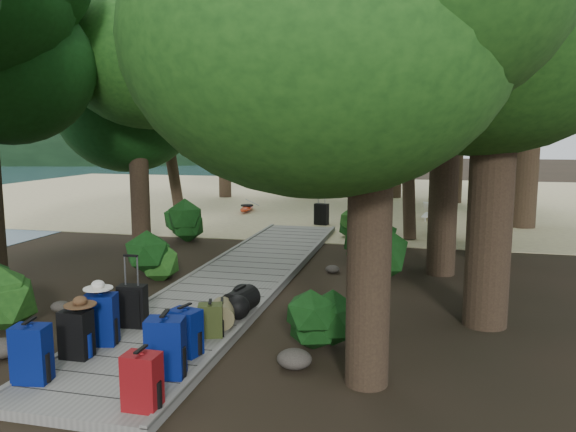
% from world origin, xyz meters
% --- Properties ---
extents(ground, '(120.00, 120.00, 0.00)m').
position_xyz_m(ground, '(0.00, 0.00, 0.00)').
color(ground, black).
rests_on(ground, ground).
extents(sand_beach, '(40.00, 22.00, 0.02)m').
position_xyz_m(sand_beach, '(0.00, 16.00, 0.01)').
color(sand_beach, '#CBBF89').
rests_on(sand_beach, ground).
extents(distant_hill, '(32.00, 16.00, 12.00)m').
position_xyz_m(distant_hill, '(-40.00, 48.00, 0.00)').
color(distant_hill, black).
rests_on(distant_hill, ground).
extents(boardwalk, '(2.00, 12.00, 0.12)m').
position_xyz_m(boardwalk, '(0.00, 1.00, 0.06)').
color(boardwalk, gray).
rests_on(boardwalk, ground).
extents(backpack_left_a, '(0.43, 0.33, 0.74)m').
position_xyz_m(backpack_left_a, '(-0.76, -4.34, 0.49)').
color(backpack_left_a, navy).
rests_on(backpack_left_a, boardwalk).
extents(backpack_left_b, '(0.37, 0.27, 0.68)m').
position_xyz_m(backpack_left_b, '(-0.69, -3.60, 0.46)').
color(backpack_left_b, black).
rests_on(backpack_left_b, boardwalk).
extents(backpack_left_c, '(0.47, 0.38, 0.76)m').
position_xyz_m(backpack_left_c, '(-0.64, -3.12, 0.50)').
color(backpack_left_c, navy).
rests_on(backpack_left_c, boardwalk).
extents(backpack_right_a, '(0.37, 0.26, 0.66)m').
position_xyz_m(backpack_right_a, '(0.77, -4.63, 0.45)').
color(backpack_right_a, maroon).
rests_on(backpack_right_a, boardwalk).
extents(backpack_right_b, '(0.48, 0.38, 0.78)m').
position_xyz_m(backpack_right_b, '(0.66, -3.86, 0.51)').
color(backpack_right_b, navy).
rests_on(backpack_right_b, boardwalk).
extents(backpack_right_c, '(0.44, 0.36, 0.66)m').
position_xyz_m(backpack_right_c, '(0.61, -3.19, 0.45)').
color(backpack_right_c, navy).
rests_on(backpack_right_c, boardwalk).
extents(backpack_right_d, '(0.39, 0.34, 0.51)m').
position_xyz_m(backpack_right_d, '(0.68, -2.50, 0.38)').
color(backpack_right_d, '#344019').
rests_on(backpack_right_d, boardwalk).
extents(duffel_right_khaki, '(0.52, 0.63, 0.36)m').
position_xyz_m(duffel_right_khaki, '(0.69, -2.03, 0.30)').
color(duffel_right_khaki, olive).
rests_on(duffel_right_khaki, boardwalk).
extents(duffel_right_black, '(0.51, 0.70, 0.40)m').
position_xyz_m(duffel_right_black, '(0.77, -1.45, 0.32)').
color(duffel_right_black, black).
rests_on(duffel_right_black, boardwalk).
extents(suitcase_on_boardwalk, '(0.43, 0.27, 0.62)m').
position_xyz_m(suitcase_on_boardwalk, '(-0.57, -2.39, 0.43)').
color(suitcase_on_boardwalk, black).
rests_on(suitcase_on_boardwalk, boardwalk).
extents(lone_suitcase_on_sand, '(0.48, 0.35, 0.68)m').
position_xyz_m(lone_suitcase_on_sand, '(0.39, 8.05, 0.36)').
color(lone_suitcase_on_sand, black).
rests_on(lone_suitcase_on_sand, sand_beach).
extents(hat_brown, '(0.40, 0.40, 0.12)m').
position_xyz_m(hat_brown, '(-0.63, -3.57, 0.86)').
color(hat_brown, '#51351E').
rests_on(hat_brown, backpack_left_b).
extents(hat_white, '(0.39, 0.39, 0.13)m').
position_xyz_m(hat_white, '(-0.66, -3.11, 0.95)').
color(hat_white, silver).
rests_on(hat_white, backpack_left_c).
extents(kayak, '(1.09, 3.47, 0.34)m').
position_xyz_m(kayak, '(-2.87, 10.41, 0.19)').
color(kayak, red).
rests_on(kayak, sand_beach).
extents(sun_lounger, '(0.78, 1.77, 0.55)m').
position_xyz_m(sun_lounger, '(3.88, 9.91, 0.30)').
color(sun_lounger, silver).
rests_on(sun_lounger, sand_beach).
extents(tree_right_a, '(4.39, 4.39, 7.32)m').
position_xyz_m(tree_right_a, '(2.93, -3.24, 3.66)').
color(tree_right_a, black).
rests_on(tree_right_a, ground).
extents(tree_right_b, '(5.33, 5.33, 9.52)m').
position_xyz_m(tree_right_b, '(4.51, -0.76, 4.76)').
color(tree_right_b, black).
rests_on(tree_right_b, ground).
extents(tree_right_c, '(4.88, 4.88, 8.44)m').
position_xyz_m(tree_right_c, '(3.94, 2.38, 4.22)').
color(tree_right_c, black).
rests_on(tree_right_c, ground).
extents(tree_right_d, '(5.75, 5.75, 10.54)m').
position_xyz_m(tree_right_d, '(5.10, 3.68, 5.27)').
color(tree_right_d, black).
rests_on(tree_right_d, ground).
extents(tree_right_e, '(5.29, 5.29, 9.51)m').
position_xyz_m(tree_right_e, '(4.06, 6.87, 4.76)').
color(tree_right_e, black).
rests_on(tree_right_e, ground).
extents(tree_right_f, '(6.18, 6.18, 11.03)m').
position_xyz_m(tree_right_f, '(6.62, 9.08, 5.52)').
color(tree_right_f, black).
rests_on(tree_right_f, ground).
extents(tree_left_c, '(4.00, 4.00, 6.96)m').
position_xyz_m(tree_left_c, '(-3.58, 3.55, 3.48)').
color(tree_left_c, black).
rests_on(tree_left_c, ground).
extents(tree_back_a, '(5.19, 5.19, 8.98)m').
position_xyz_m(tree_back_a, '(-1.43, 15.48, 4.49)').
color(tree_back_a, black).
rests_on(tree_back_a, ground).
extents(tree_back_b, '(5.57, 5.57, 9.95)m').
position_xyz_m(tree_back_b, '(2.25, 16.53, 4.98)').
color(tree_back_b, black).
rests_on(tree_back_b, ground).
extents(tree_back_c, '(4.42, 4.42, 7.96)m').
position_xyz_m(tree_back_c, '(4.90, 15.14, 3.98)').
color(tree_back_c, black).
rests_on(tree_back_c, ground).
extents(tree_back_d, '(4.84, 4.84, 8.07)m').
position_xyz_m(tree_back_d, '(-5.34, 14.91, 4.04)').
color(tree_back_d, black).
rests_on(tree_back_d, ground).
extents(palm_right_a, '(4.80, 4.80, 8.19)m').
position_xyz_m(palm_right_a, '(3.37, 6.41, 4.09)').
color(palm_right_a, '#124113').
rests_on(palm_right_a, ground).
extents(palm_right_b, '(4.42, 4.42, 8.54)m').
position_xyz_m(palm_right_b, '(4.54, 11.60, 4.27)').
color(palm_right_b, '#124113').
rests_on(palm_right_b, ground).
extents(palm_right_c, '(4.26, 4.26, 6.78)m').
position_xyz_m(palm_right_c, '(1.94, 12.25, 3.39)').
color(palm_right_c, '#124113').
rests_on(palm_right_c, ground).
extents(palm_left_a, '(4.69, 4.69, 7.46)m').
position_xyz_m(palm_left_a, '(-4.12, 6.64, 3.73)').
color(palm_left_a, '#124113').
rests_on(palm_left_a, ground).
extents(rock_left_a, '(0.47, 0.42, 0.26)m').
position_xyz_m(rock_left_a, '(-1.83, -3.59, 0.13)').
color(rock_left_a, '#4C473F').
rests_on(rock_left_a, ground).
extents(rock_left_b, '(0.33, 0.30, 0.18)m').
position_xyz_m(rock_left_b, '(-2.26, -1.73, 0.09)').
color(rock_left_b, '#4C473F').
rests_on(rock_left_b, ground).
extents(rock_left_c, '(0.45, 0.41, 0.25)m').
position_xyz_m(rock_left_c, '(-1.75, 0.76, 0.12)').
color(rock_left_c, '#4C473F').
rests_on(rock_left_c, ground).
extents(rock_left_d, '(0.26, 0.24, 0.14)m').
position_xyz_m(rock_left_d, '(-2.52, 2.59, 0.07)').
color(rock_left_d, '#4C473F').
rests_on(rock_left_d, ground).
extents(rock_right_a, '(0.45, 0.40, 0.24)m').
position_xyz_m(rock_right_a, '(2.00, -3.02, 0.12)').
color(rock_right_a, '#4C473F').
rests_on(rock_right_a, ground).
extents(rock_right_b, '(0.47, 0.43, 0.26)m').
position_xyz_m(rock_right_b, '(2.82, -1.42, 0.13)').
color(rock_right_b, '#4C473F').
rests_on(rock_right_b, ground).
extents(rock_right_c, '(0.30, 0.27, 0.16)m').
position_xyz_m(rock_right_c, '(1.71, 1.94, 0.08)').
color(rock_right_c, '#4C473F').
rests_on(rock_right_c, ground).
extents(shrub_left_b, '(1.02, 1.02, 0.92)m').
position_xyz_m(shrub_left_b, '(-1.78, 0.56, 0.46)').
color(shrub_left_b, '#194414').
rests_on(shrub_left_b, ground).
extents(shrub_left_c, '(1.28, 1.28, 1.15)m').
position_xyz_m(shrub_left_c, '(-2.84, 4.57, 0.57)').
color(shrub_left_c, '#194414').
rests_on(shrub_left_c, ground).
extents(shrub_right_a, '(0.92, 0.92, 0.83)m').
position_xyz_m(shrub_right_a, '(2.26, -2.43, 0.41)').
color(shrub_right_a, '#194414').
rests_on(shrub_right_a, ground).
extents(shrub_right_b, '(1.38, 1.38, 1.24)m').
position_xyz_m(shrub_right_b, '(2.54, 2.03, 0.62)').
color(shrub_right_b, '#194414').
rests_on(shrub_right_b, ground).
extents(shrub_right_c, '(0.83, 0.83, 0.75)m').
position_xyz_m(shrub_right_c, '(1.63, 5.98, 0.37)').
color(shrub_right_c, '#194414').
rests_on(shrub_right_c, ground).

